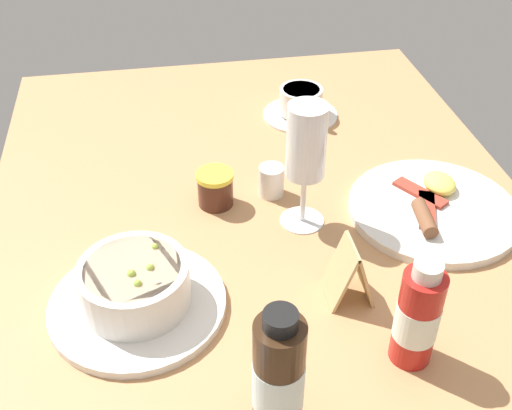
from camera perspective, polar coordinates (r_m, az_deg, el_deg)
name	(u,v)px	position (r cm, az deg, el deg)	size (l,w,h in cm)	color
ground_plane	(264,222)	(98.19, 0.70, -1.52)	(110.00, 84.00, 3.00)	#B27F51
porridge_bowl	(135,289)	(81.94, -10.80, -7.45)	(22.77, 22.77, 7.72)	silver
coffee_cup	(301,104)	(121.61, 4.07, 9.04)	(14.20, 14.20, 5.71)	silver
creamer_jug	(271,181)	(99.95, 1.36, 2.22)	(4.01, 4.84, 5.54)	silver
wine_glass	(306,148)	(88.63, 4.53, 5.17)	(6.64, 6.64, 19.61)	white
jam_jar	(215,188)	(97.93, -3.68, 1.51)	(5.76, 5.76, 5.70)	#452217
sauce_bottle_red	(417,317)	(74.99, 14.32, -9.71)	(5.07, 5.07, 14.78)	#B21E19
sauce_bottle_brown	(278,380)	(65.29, 2.03, -15.47)	(5.28, 5.28, 17.80)	#382314
breakfast_plate	(433,208)	(100.72, 15.62, -0.27)	(25.79, 25.79, 3.70)	silver
menu_card	(350,271)	(82.29, 8.45, -5.88)	(5.75, 5.79, 8.81)	tan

